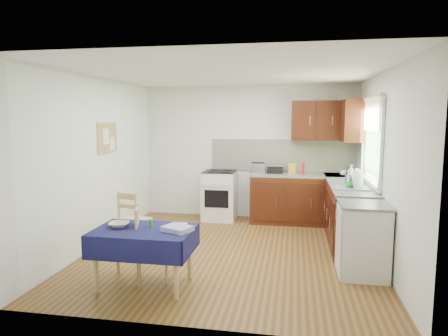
% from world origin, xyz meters
% --- Properties ---
extents(floor, '(4.20, 4.20, 0.00)m').
position_xyz_m(floor, '(0.00, 0.00, 0.00)').
color(floor, '#513115').
rests_on(floor, ground).
extents(ceiling, '(4.00, 4.20, 0.02)m').
position_xyz_m(ceiling, '(0.00, 0.00, 2.50)').
color(ceiling, white).
rests_on(ceiling, wall_back).
extents(wall_back, '(4.00, 0.02, 2.50)m').
position_xyz_m(wall_back, '(0.00, 2.10, 1.25)').
color(wall_back, silver).
rests_on(wall_back, ground).
extents(wall_front, '(4.00, 0.02, 2.50)m').
position_xyz_m(wall_front, '(0.00, -2.10, 1.25)').
color(wall_front, silver).
rests_on(wall_front, ground).
extents(wall_left, '(0.02, 4.20, 2.50)m').
position_xyz_m(wall_left, '(-2.00, 0.00, 1.25)').
color(wall_left, white).
rests_on(wall_left, ground).
extents(wall_right, '(0.02, 4.20, 2.50)m').
position_xyz_m(wall_right, '(2.00, 0.00, 1.25)').
color(wall_right, silver).
rests_on(wall_right, ground).
extents(base_cabinets, '(1.90, 2.30, 0.86)m').
position_xyz_m(base_cabinets, '(1.36, 1.26, 0.43)').
color(base_cabinets, black).
rests_on(base_cabinets, ground).
extents(worktop_back, '(1.90, 0.60, 0.04)m').
position_xyz_m(worktop_back, '(1.05, 1.80, 0.88)').
color(worktop_back, slate).
rests_on(worktop_back, base_cabinets).
extents(worktop_right, '(0.60, 1.70, 0.04)m').
position_xyz_m(worktop_right, '(1.70, 0.65, 0.88)').
color(worktop_right, slate).
rests_on(worktop_right, base_cabinets).
extents(worktop_corner, '(0.60, 0.60, 0.04)m').
position_xyz_m(worktop_corner, '(1.70, 1.80, 0.88)').
color(worktop_corner, slate).
rests_on(worktop_corner, base_cabinets).
extents(splashback, '(2.70, 0.02, 0.60)m').
position_xyz_m(splashback, '(0.65, 2.08, 1.20)').
color(splashback, white).
rests_on(splashback, wall_back).
extents(upper_cabinets, '(1.20, 0.85, 0.70)m').
position_xyz_m(upper_cabinets, '(1.52, 1.80, 1.85)').
color(upper_cabinets, black).
rests_on(upper_cabinets, wall_back).
extents(stove, '(0.60, 0.61, 0.92)m').
position_xyz_m(stove, '(-0.50, 1.80, 0.46)').
color(stove, silver).
rests_on(stove, ground).
extents(window, '(0.04, 1.48, 1.26)m').
position_xyz_m(window, '(1.97, 0.70, 1.65)').
color(window, '#315623').
rests_on(window, wall_right).
extents(fridge, '(0.58, 0.60, 0.89)m').
position_xyz_m(fridge, '(1.70, -0.55, 0.44)').
color(fridge, silver).
rests_on(fridge, ground).
extents(corkboard, '(0.04, 0.62, 0.47)m').
position_xyz_m(corkboard, '(-1.97, 0.30, 1.60)').
color(corkboard, tan).
rests_on(corkboard, wall_left).
extents(dining_table, '(1.10, 0.75, 0.66)m').
position_xyz_m(dining_table, '(-0.78, -1.30, 0.56)').
color(dining_table, '#0E0E38').
rests_on(dining_table, ground).
extents(chair_far, '(0.46, 0.46, 0.86)m').
position_xyz_m(chair_far, '(-1.43, -0.07, 0.45)').
color(chair_far, tan).
rests_on(chair_far, ground).
extents(chair_near, '(0.49, 0.49, 0.88)m').
position_xyz_m(chair_near, '(-0.79, -1.15, 0.46)').
color(chair_near, tan).
rests_on(chair_near, ground).
extents(toaster, '(0.27, 0.16, 0.21)m').
position_xyz_m(toaster, '(0.22, 1.74, 0.99)').
color(toaster, '#B2B2B7').
rests_on(toaster, worktop_back).
extents(sandwich_press, '(0.27, 0.24, 0.16)m').
position_xyz_m(sandwich_press, '(0.52, 1.84, 0.98)').
color(sandwich_press, black).
rests_on(sandwich_press, worktop_back).
extents(sauce_bottle, '(0.05, 0.05, 0.21)m').
position_xyz_m(sauce_bottle, '(1.02, 1.72, 1.01)').
color(sauce_bottle, red).
rests_on(sauce_bottle, worktop_back).
extents(yellow_packet, '(0.14, 0.11, 0.17)m').
position_xyz_m(yellow_packet, '(0.83, 1.88, 0.99)').
color(yellow_packet, gold).
rests_on(yellow_packet, worktop_back).
extents(dish_rack, '(0.46, 0.35, 0.22)m').
position_xyz_m(dish_rack, '(1.67, 0.38, 0.92)').
color(dish_rack, gray).
rests_on(dish_rack, worktop_right).
extents(kettle, '(0.17, 0.17, 0.29)m').
position_xyz_m(kettle, '(1.75, 0.43, 1.03)').
color(kettle, silver).
rests_on(kettle, worktop_right).
extents(cup, '(0.14, 0.14, 0.09)m').
position_xyz_m(cup, '(1.71, 1.70, 0.95)').
color(cup, silver).
rests_on(cup, worktop_back).
extents(soap_bottle_a, '(0.16, 0.16, 0.30)m').
position_xyz_m(soap_bottle_a, '(1.71, 0.75, 1.05)').
color(soap_bottle_a, silver).
rests_on(soap_bottle_a, worktop_right).
extents(soap_bottle_b, '(0.10, 0.10, 0.19)m').
position_xyz_m(soap_bottle_b, '(1.70, 0.92, 0.99)').
color(soap_bottle_b, '#1D42AE').
rests_on(soap_bottle_b, worktop_right).
extents(soap_bottle_c, '(0.13, 0.13, 0.15)m').
position_xyz_m(soap_bottle_c, '(1.65, 0.36, 0.98)').
color(soap_bottle_c, '#227F24').
rests_on(soap_bottle_c, worktop_right).
extents(plate_bowl, '(0.27, 0.27, 0.06)m').
position_xyz_m(plate_bowl, '(-1.08, -1.28, 0.69)').
color(plate_bowl, beige).
rests_on(plate_bowl, dining_table).
extents(book, '(0.18, 0.24, 0.02)m').
position_xyz_m(book, '(-0.51, -1.14, 0.67)').
color(book, white).
rests_on(book, dining_table).
extents(spice_jar, '(0.04, 0.04, 0.08)m').
position_xyz_m(spice_jar, '(-0.74, -1.20, 0.71)').
color(spice_jar, '#258928').
rests_on(spice_jar, dining_table).
extents(tea_towel, '(0.37, 0.34, 0.05)m').
position_xyz_m(tea_towel, '(-0.39, -1.31, 0.69)').
color(tea_towel, '#293C96').
rests_on(tea_towel, dining_table).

